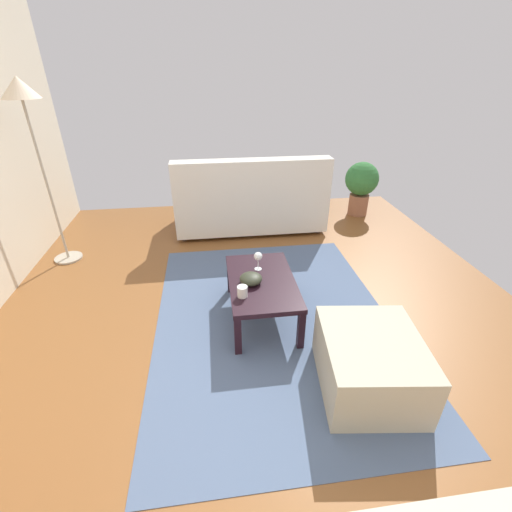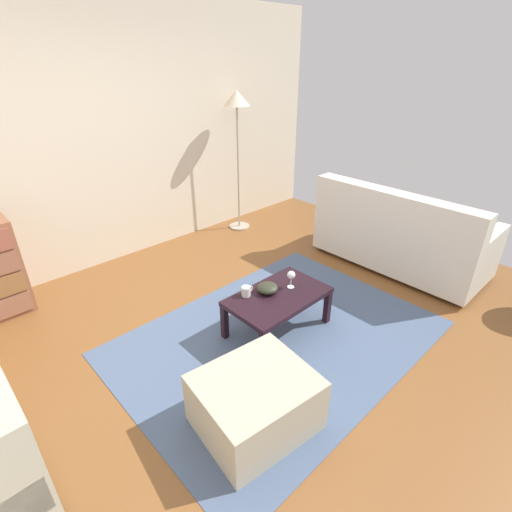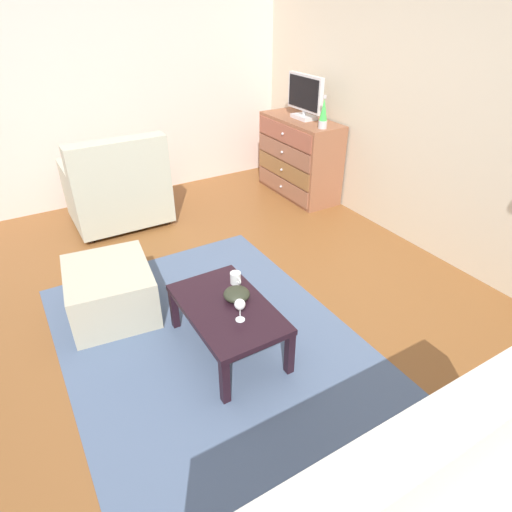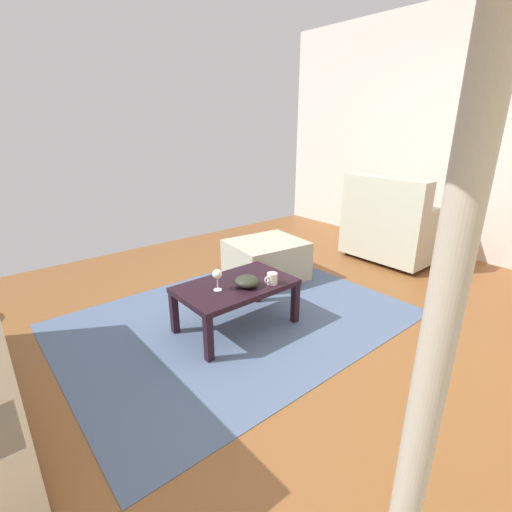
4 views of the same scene
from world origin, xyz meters
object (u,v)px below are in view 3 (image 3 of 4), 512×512
coffee_table (227,312)px  mug (236,278)px  tv (305,96)px  bowl_decorative (237,294)px  ottoman (111,291)px  dresser (299,158)px  wine_glass (240,305)px  lava_lamp (323,114)px  armchair (118,190)px

coffee_table → mug: mug is taller
tv → bowl_decorative: tv is taller
bowl_decorative → ottoman: bowl_decorative is taller
dresser → coffee_table: 2.79m
coffee_table → wine_glass: bearing=2.4°
lava_lamp → bowl_decorative: (1.49, -1.84, -0.64)m
armchair → mug: bearing=7.1°
coffee_table → mug: (-0.20, 0.17, 0.09)m
mug → ottoman: (-0.60, -0.75, -0.21)m
mug → ottoman: 0.98m
lava_lamp → mug: lava_lamp is taller
armchair → ottoman: (1.46, -0.49, -0.18)m
dresser → ottoman: size_ratio=1.54×
dresser → wine_glass: dresser is taller
tv → coffee_table: 2.91m
lava_lamp → ottoman: 2.74m
mug → wine_glass: bearing=-24.6°
tv → wine_glass: (2.11, -1.99, -0.66)m
armchair → ottoman: armchair is taller
coffee_table → wine_glass: wine_glass is taller
tv → mug: (1.75, -1.83, -0.73)m
coffee_table → wine_glass: 0.23m
lava_lamp → mug: bearing=-53.0°
mug → ottoman: mug is taller
wine_glass → ottoman: (-0.97, -0.58, -0.28)m
wine_glass → armchair: armchair is taller
tv → coffee_table: tv is taller
lava_lamp → armchair: 2.25m
coffee_table → dresser: bearing=134.8°
dresser → armchair: bearing=-98.3°
dresser → lava_lamp: bearing=-5.7°
lava_lamp → wine_glass: bearing=-48.7°
lava_lamp → coffee_table: 2.57m
tv → bowl_decorative: 2.80m
dresser → coffee_table: bearing=-45.2°
bowl_decorative → dresser: bearing=135.7°
armchair → tv: bearing=81.3°
armchair → coffee_table: bearing=2.1°
tv → coffee_table: (1.95, -2.00, -0.82)m
tv → bowl_decorative: size_ratio=3.25×
coffee_table → mug: 0.28m
mug → bowl_decorative: bearing=-26.6°
ottoman → bowl_decorative: bearing=40.8°
armchair → wine_glass: bearing=2.1°
wine_glass → ottoman: 1.17m
ottoman → coffee_table: bearing=35.5°
coffee_table → armchair: size_ratio=0.90×
ottoman → armchair: bearing=161.5°
wine_glass → ottoman: bearing=-149.1°
wine_glass → armchair: bearing=-177.9°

